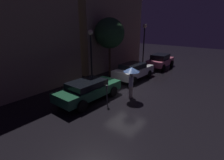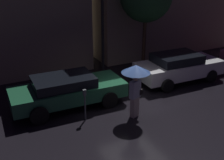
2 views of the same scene
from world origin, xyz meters
name	(u,v)px [view 2 (image 2 of 2)]	position (x,y,z in m)	size (l,w,h in m)	color
ground_plane	(135,107)	(0.00, 0.00, 0.00)	(60.00, 60.00, 0.00)	black
parked_car_green	(67,90)	(-2.44, 1.39, 0.74)	(4.72, 2.03, 1.35)	#1E5638
parked_car_white	(178,66)	(3.45, 1.54, 0.77)	(4.43, 2.03, 1.44)	silver
pedestrian_with_umbrella	(136,76)	(-0.39, -0.62, 1.70)	(1.08, 1.08, 2.15)	beige
parking_meter	(85,101)	(-2.21, 0.00, 0.79)	(0.12, 0.10, 1.27)	#4C5154
street_lamp_near	(102,18)	(0.29, 3.75, 3.08)	(0.42, 0.42, 4.43)	black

